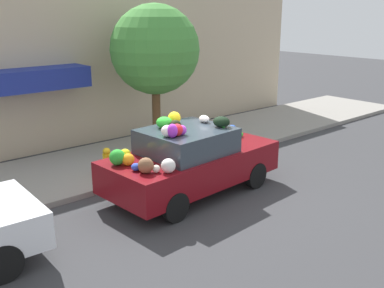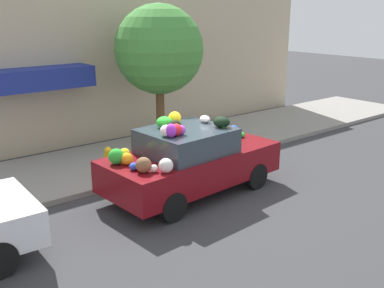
# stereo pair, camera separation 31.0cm
# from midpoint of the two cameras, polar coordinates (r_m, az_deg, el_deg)

# --- Properties ---
(ground_plane) EXTENTS (60.00, 60.00, 0.00)m
(ground_plane) POSITION_cam_midpoint_polar(r_m,az_deg,el_deg) (10.19, 0.40, -5.91)
(ground_plane) COLOR #38383A
(sidewalk_curb) EXTENTS (24.00, 3.20, 0.13)m
(sidewalk_curb) POSITION_cam_midpoint_polar(r_m,az_deg,el_deg) (12.25, -7.57, -1.79)
(sidewalk_curb) COLOR gray
(sidewalk_curb) RESTS_ON ground
(building_facade) EXTENTS (18.00, 1.20, 5.06)m
(building_facade) POSITION_cam_midpoint_polar(r_m,az_deg,el_deg) (13.62, -13.22, 10.33)
(building_facade) COLOR #C6B293
(building_facade) RESTS_ON ground
(street_tree) EXTENTS (2.49, 2.49, 3.98)m
(street_tree) POSITION_cam_midpoint_polar(r_m,az_deg,el_deg) (12.75, -3.49, 11.86)
(street_tree) COLOR brown
(street_tree) RESTS_ON sidewalk_curb
(fire_hydrant) EXTENTS (0.20, 0.20, 0.70)m
(fire_hydrant) POSITION_cam_midpoint_polar(r_m,az_deg,el_deg) (10.79, -9.73, -2.17)
(fire_hydrant) COLOR gold
(fire_hydrant) RESTS_ON sidewalk_curb
(art_car) EXTENTS (4.08, 2.01, 1.78)m
(art_car) POSITION_cam_midpoint_polar(r_m,az_deg,el_deg) (9.78, 0.64, -2.00)
(art_car) COLOR maroon
(art_car) RESTS_ON ground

